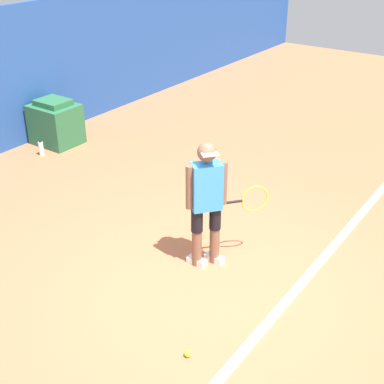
{
  "coord_description": "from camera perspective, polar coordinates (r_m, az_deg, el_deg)",
  "views": [
    {
      "loc": [
        -4.1,
        -2.67,
        3.76
      ],
      "look_at": [
        0.33,
        0.48,
        0.9
      ],
      "focal_mm": 50.0,
      "sensor_mm": 36.0,
      "label": 1
    }
  ],
  "objects": [
    {
      "name": "ground_plane",
      "position": [
        6.17,
        1.91,
        -9.83
      ],
      "size": [
        24.0,
        24.0,
        0.0
      ],
      "primitive_type": "plane",
      "color": "#B76642"
    },
    {
      "name": "court_baseline",
      "position": [
        5.85,
        8.99,
        -12.6
      ],
      "size": [
        21.6,
        0.1,
        0.01
      ],
      "color": "white",
      "rests_on": "ground_plane"
    },
    {
      "name": "tennis_player",
      "position": [
        6.06,
        1.69,
        -0.82
      ],
      "size": [
        0.8,
        0.68,
        1.56
      ],
      "rotation": [
        0.0,
        0.0,
        -0.68
      ],
      "color": "brown",
      "rests_on": "ground_plane"
    },
    {
      "name": "tennis_ball",
      "position": [
        5.31,
        -0.44,
        -16.87
      ],
      "size": [
        0.07,
        0.07,
        0.07
      ],
      "color": "#D1E533",
      "rests_on": "ground_plane"
    },
    {
      "name": "covered_chair",
      "position": [
        10.01,
        -14.34,
        7.15
      ],
      "size": [
        0.67,
        0.81,
        0.82
      ],
      "color": "#28663D",
      "rests_on": "ground_plane"
    },
    {
      "name": "water_bottle",
      "position": [
        9.65,
        -15.79,
        4.5
      ],
      "size": [
        0.09,
        0.09,
        0.27
      ],
      "color": "white",
      "rests_on": "ground_plane"
    }
  ]
}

